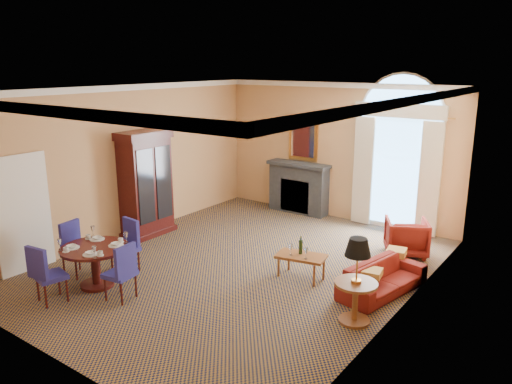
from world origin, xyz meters
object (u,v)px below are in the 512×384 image
Objects in this scene: dining_table at (95,257)px; side_table at (357,270)px; armchair at (406,237)px; coffee_table at (301,256)px; sofa at (383,278)px; armoire at (146,185)px.

side_table is (4.02, 1.43, 0.28)m from dining_table.
coffee_table reaches higher than armchair.
sofa is at bearing 33.14° from dining_table.
armoire is at bearing 119.31° from dining_table.
side_table is (1.41, -0.85, 0.40)m from coffee_table.
dining_table reaches higher than armchair.
armchair is 2.42m from coffee_table.
side_table reaches higher than sofa.
side_table is (0.05, -1.16, 0.56)m from sofa.
armoire is 5.34m from sofa.
side_table is at bearing -43.08° from coffee_table.
coffee_table is at bearing -0.62° from armoire.
dining_table is 3.46m from coffee_table.
armoire reaches higher than coffee_table.
side_table is (0.32, -3.00, 0.44)m from armchair.
armoire is 5.40m from side_table.
armchair is (3.69, 4.43, -0.17)m from dining_table.
dining_table is at bearing 21.64° from armchair.
sofa is at bearing 2.92° from armoire.
coffee_table is 0.73× the size of side_table.
armoire reaches higher than side_table.
armchair is (-0.27, 1.85, 0.11)m from sofa.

